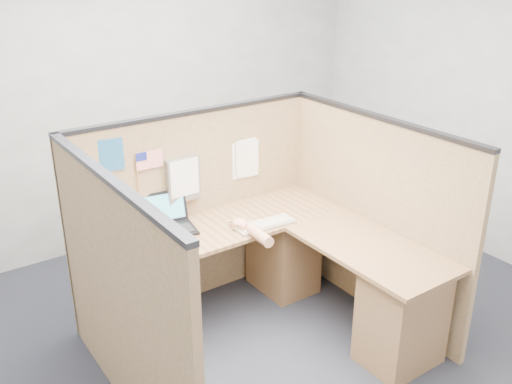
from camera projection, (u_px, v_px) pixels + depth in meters
floor at (273, 356)px, 3.94m from camera, size 5.00×5.00×0.00m
wall_back at (126, 95)px, 5.10m from camera, size 5.00×0.00×5.00m
cubicle_partitions at (238, 234)px, 3.97m from camera, size 2.06×1.83×1.53m
l_desk at (270, 281)px, 4.10m from camera, size 1.95×1.75×0.73m
laptop at (167, 221)px, 4.10m from camera, size 0.38×0.38×0.25m
keyboard at (265, 224)px, 4.16m from camera, size 0.46×0.19×0.03m
mouse at (240, 226)px, 4.11m from camera, size 0.12×0.07×0.05m
hand_forearm at (253, 231)px, 4.00m from camera, size 0.12×0.42×0.09m
blue_poster at (111, 155)px, 3.82m from camera, size 0.17×0.02×0.23m
american_flag at (147, 162)px, 3.98m from camera, size 0.20×0.01×0.35m
file_holder at (183, 179)px, 4.18m from camera, size 0.26×0.05×0.33m
paper_left at (246, 160)px, 4.49m from camera, size 0.24×0.02×0.30m
paper_right at (248, 157)px, 4.50m from camera, size 0.23×0.03×0.30m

